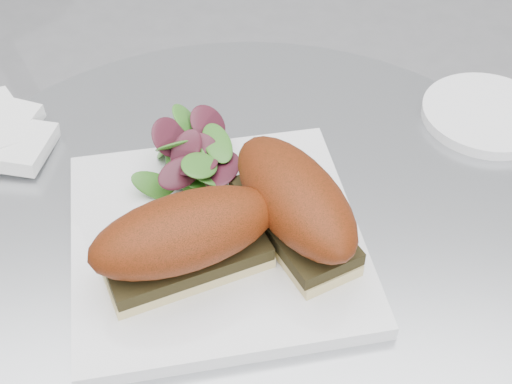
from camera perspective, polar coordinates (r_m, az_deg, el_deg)
table at (r=0.90m, az=-0.60°, el=-13.93°), size 0.70×0.70×0.73m
plate at (r=0.69m, az=-3.19°, el=-3.79°), size 0.32×0.32×0.02m
sandwich_left at (r=0.63m, az=-5.70°, el=-3.72°), size 0.19×0.14×0.08m
sandwich_right at (r=0.66m, az=3.10°, el=-0.88°), size 0.15×0.19×0.08m
salad at (r=0.73m, az=-5.55°, el=2.77°), size 0.12×0.12×0.05m
saucer at (r=0.88m, az=17.97°, el=5.94°), size 0.15×0.15×0.01m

